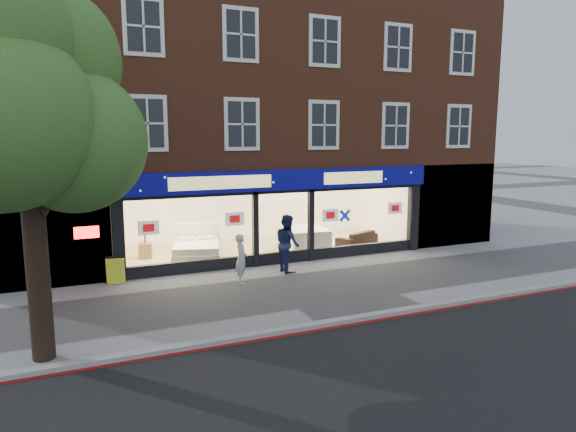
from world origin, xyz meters
TOP-DOWN VIEW (x-y plane):
  - ground at (0.00, 0.00)m, footprint 120.00×120.00m
  - road at (0.00, -8.00)m, footprint 60.00×10.00m
  - kerb_line at (0.00, -3.10)m, footprint 60.00×0.10m
  - kerb_stone at (0.00, -2.90)m, footprint 60.00×0.25m
  - showroom_floor at (0.00, 5.25)m, footprint 11.00×4.50m
  - building at (-0.02, 6.93)m, footprint 19.00×8.26m
  - street_tree at (-7.57, -2.20)m, footprint 4.00×3.20m
  - display_bed at (-2.75, 4.53)m, footprint 2.13×2.39m
  - bedside_table at (-4.40, 5.36)m, footprint 0.55×0.55m
  - mattress_stack at (1.60, 4.70)m, footprint 1.73×2.09m
  - sofa at (3.70, 4.23)m, footprint 2.07×1.47m
  - a_board at (-5.67, 2.70)m, footprint 0.59×0.44m
  - pedestrian_grey at (-2.16, 1.27)m, footprint 0.51×0.63m
  - pedestrian_blue at (-0.34, 1.95)m, footprint 0.73×0.94m

SIDE VIEW (x-z plane):
  - ground at x=0.00m, z-range 0.00..0.00m
  - road at x=0.00m, z-range 0.00..0.01m
  - kerb_line at x=0.00m, z-range 0.00..0.01m
  - showroom_floor at x=0.00m, z-range 0.00..0.10m
  - kerb_stone at x=0.00m, z-range 0.00..0.12m
  - bedside_table at x=-4.40m, z-range 0.10..0.65m
  - sofa at x=3.70m, z-range 0.10..0.66m
  - a_board at x=-5.67m, z-range 0.00..0.83m
  - display_bed at x=-2.75m, z-range -0.15..0.99m
  - mattress_stack at x=1.60m, z-range 0.10..0.86m
  - pedestrian_grey at x=-2.16m, z-range 0.00..1.52m
  - pedestrian_blue at x=-0.34m, z-range 0.00..1.90m
  - street_tree at x=-7.57m, z-range 1.64..8.24m
  - building at x=-0.02m, z-range 1.52..11.82m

